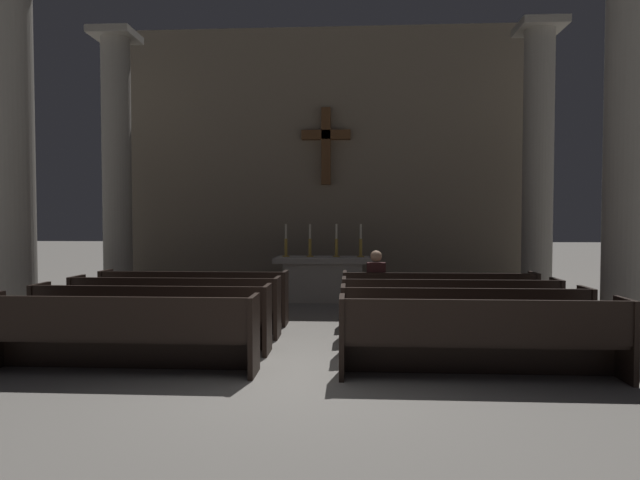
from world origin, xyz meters
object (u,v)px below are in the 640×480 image
(pew_right_row_2, at_px, (463,321))
(candlestick_outer_right, at_px, (361,246))
(candlestick_inner_right, at_px, (336,246))
(pew_right_row_4, at_px, (439,299))
(column_right_second, at_px, (538,169))
(column_left_nearest, at_px, (12,149))
(candlestick_inner_left, at_px, (310,246))
(pew_left_row_1, at_px, (120,334))
(column_right_nearest, at_px, (627,144))
(pew_right_row_1, at_px, (482,338))
(pew_left_row_4, at_px, (194,297))
(lone_worshipper, at_px, (376,286))
(pew_right_row_3, at_px, (449,309))
(pew_left_row_3, at_px, (176,306))
(pew_left_row_2, at_px, (152,318))
(candlestick_outer_left, at_px, (286,246))
(altar, at_px, (323,278))
(column_left_second, at_px, (117,171))

(pew_right_row_2, bearing_deg, candlestick_outer_right, 104.80)
(candlestick_inner_right, bearing_deg, pew_right_row_4, -57.00)
(column_right_second, height_order, candlestick_outer_right, column_right_second)
(column_left_nearest, xyz_separation_m, candlestick_inner_left, (4.37, 3.98, -1.71))
(pew_left_row_1, height_order, column_right_nearest, column_right_nearest)
(column_right_second, distance_m, candlestick_inner_right, 4.70)
(pew_right_row_1, relative_size, column_left_nearest, 0.54)
(column_right_nearest, bearing_deg, pew_right_row_1, -142.86)
(pew_left_row_1, xyz_separation_m, column_right_second, (6.81, 5.68, 2.48))
(pew_left_row_4, height_order, candlestick_inner_right, candlestick_inner_right)
(column_left_nearest, distance_m, column_right_second, 10.08)
(pew_left_row_1, relative_size, pew_right_row_1, 1.00)
(pew_left_row_4, bearing_deg, lone_worshipper, 0.68)
(column_right_nearest, height_order, candlestick_inner_right, column_right_nearest)
(pew_left_row_4, bearing_deg, column_right_second, 21.01)
(candlestick_outer_right, bearing_deg, column_right_nearest, -46.13)
(pew_right_row_2, distance_m, pew_right_row_3, 1.02)
(column_left_nearest, bearing_deg, pew_right_row_3, 1.04)
(pew_left_row_3, relative_size, pew_right_row_2, 1.00)
(pew_right_row_4, bearing_deg, pew_left_row_1, -144.35)
(pew_left_row_1, height_order, candlestick_outer_right, candlestick_outer_right)
(pew_right_row_3, relative_size, pew_right_row_4, 1.00)
(pew_left_row_2, height_order, pew_right_row_1, same)
(pew_right_row_2, relative_size, candlestick_outer_left, 4.42)
(altar, bearing_deg, pew_left_row_1, -109.93)
(candlestick_inner_right, bearing_deg, lone_worshipper, -74.74)
(pew_left_row_3, distance_m, candlestick_outer_left, 4.14)
(column_left_second, height_order, column_right_second, same)
(candlestick_outer_left, relative_size, lone_worshipper, 0.57)
(pew_right_row_4, height_order, altar, altar)
(column_left_second, relative_size, column_right_second, 1.00)
(pew_left_row_3, relative_size, pew_right_row_1, 1.00)
(candlestick_inner_left, height_order, candlestick_outer_right, same)
(pew_left_row_4, xyz_separation_m, column_left_second, (-2.54, 2.62, 2.48))
(pew_left_row_4, bearing_deg, candlestick_inner_right, 49.26)
(column_right_nearest, relative_size, candlestick_outer_right, 8.16)
(pew_right_row_4, xyz_separation_m, candlestick_outer_right, (-1.29, 2.83, 0.78))
(pew_left_row_1, relative_size, pew_left_row_3, 1.00)
(pew_right_row_1, xyz_separation_m, pew_right_row_3, (0.00, 2.04, 0.00))
(pew_right_row_4, distance_m, column_left_nearest, 7.34)
(pew_left_row_2, height_order, column_left_second, column_left_second)
(pew_right_row_4, height_order, candlestick_outer_left, candlestick_outer_left)
(column_left_second, bearing_deg, pew_right_row_1, -39.84)
(pew_right_row_1, bearing_deg, candlestick_inner_right, 107.31)
(candlestick_inner_right, distance_m, candlestick_outer_right, 0.55)
(pew_right_row_4, distance_m, candlestick_outer_right, 3.21)
(pew_right_row_1, xyz_separation_m, pew_right_row_2, (0.00, 1.02, 0.00))
(column_left_second, distance_m, candlestick_outer_left, 4.19)
(column_right_nearest, xyz_separation_m, column_right_second, (0.00, 3.76, 0.00))
(pew_left_row_4, xyz_separation_m, candlestick_outer_right, (2.99, 2.83, 0.78))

